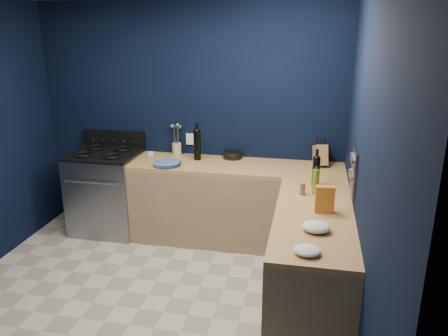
% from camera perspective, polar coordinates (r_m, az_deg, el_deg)
% --- Properties ---
extents(floor, '(3.50, 3.50, 0.02)m').
position_cam_1_polar(floor, '(4.12, -10.82, -17.41)').
color(floor, '#BCB6A4').
rests_on(floor, ground).
extents(wall_back, '(3.50, 0.02, 2.60)m').
position_cam_1_polar(wall_back, '(5.13, -4.37, 6.17)').
color(wall_back, black).
rests_on(wall_back, ground).
extents(wall_right, '(0.02, 3.50, 2.60)m').
position_cam_1_polar(wall_right, '(3.27, 17.58, -1.67)').
color(wall_right, black).
rests_on(wall_right, ground).
extents(cab_back, '(2.30, 0.63, 0.86)m').
position_cam_1_polar(cab_back, '(4.96, 1.57, -4.76)').
color(cab_back, '#9A805B').
rests_on(cab_back, floor).
extents(top_back, '(2.30, 0.63, 0.04)m').
position_cam_1_polar(top_back, '(4.81, 1.61, 0.19)').
color(top_back, olive).
rests_on(top_back, cab_back).
extents(cab_right, '(0.63, 1.67, 0.86)m').
position_cam_1_polar(cab_right, '(3.87, 11.05, -12.14)').
color(cab_right, '#9A805B').
rests_on(cab_right, floor).
extents(top_right, '(0.63, 1.67, 0.04)m').
position_cam_1_polar(top_right, '(3.67, 11.48, -6.06)').
color(top_right, olive).
rests_on(top_right, cab_right).
extents(gas_range, '(0.76, 0.66, 0.92)m').
position_cam_1_polar(gas_range, '(5.39, -14.71, -3.12)').
color(gas_range, gray).
rests_on(gas_range, floor).
extents(oven_door, '(0.59, 0.02, 0.42)m').
position_cam_1_polar(oven_door, '(5.14, -16.21, -4.46)').
color(oven_door, black).
rests_on(oven_door, gas_range).
extents(cooktop, '(0.76, 0.66, 0.03)m').
position_cam_1_polar(cooktop, '(5.24, -15.12, 1.73)').
color(cooktop, black).
rests_on(cooktop, gas_range).
extents(backguard, '(0.76, 0.06, 0.20)m').
position_cam_1_polar(backguard, '(5.48, -13.85, 3.66)').
color(backguard, black).
rests_on(backguard, gas_range).
extents(spice_panel, '(0.02, 0.28, 0.38)m').
position_cam_1_polar(spice_panel, '(3.83, 16.28, -0.59)').
color(spice_panel, gray).
rests_on(spice_panel, wall_right).
extents(wall_outlet, '(0.09, 0.02, 0.13)m').
position_cam_1_polar(wall_outlet, '(5.16, -4.38, 3.73)').
color(wall_outlet, white).
rests_on(wall_outlet, wall_back).
extents(plate_stack, '(0.34, 0.34, 0.04)m').
position_cam_1_polar(plate_stack, '(4.81, -7.36, 0.54)').
color(plate_stack, '#39499D').
rests_on(plate_stack, top_back).
extents(ramekin, '(0.09, 0.09, 0.03)m').
position_cam_1_polar(ramekin, '(5.24, -9.42, 1.88)').
color(ramekin, white).
rests_on(ramekin, top_back).
extents(utensil_crock, '(0.12, 0.12, 0.14)m').
position_cam_1_polar(utensil_crock, '(5.19, -6.06, 2.47)').
color(utensil_crock, beige).
rests_on(utensil_crock, top_back).
extents(wine_bottle_back, '(0.10, 0.10, 0.33)m').
position_cam_1_polar(wine_bottle_back, '(4.94, -3.46, 2.93)').
color(wine_bottle_back, black).
rests_on(wine_bottle_back, top_back).
extents(lemon_basket, '(0.27, 0.27, 0.08)m').
position_cam_1_polar(lemon_basket, '(5.03, 1.12, 1.73)').
color(lemon_basket, black).
rests_on(lemon_basket, top_back).
extents(knife_block, '(0.18, 0.28, 0.27)m').
position_cam_1_polar(knife_block, '(4.86, 12.23, 1.60)').
color(knife_block, olive).
rests_on(knife_block, top_back).
extents(wine_bottle_right, '(0.07, 0.07, 0.28)m').
position_cam_1_polar(wine_bottle_right, '(4.22, 11.70, -0.51)').
color(wine_bottle_right, black).
rests_on(wine_bottle_right, top_right).
extents(oil_bottle, '(0.07, 0.07, 0.23)m').
position_cam_1_polar(oil_bottle, '(4.03, 11.64, -1.76)').
color(oil_bottle, olive).
rests_on(oil_bottle, top_right).
extents(spice_jar_near, '(0.07, 0.07, 0.11)m').
position_cam_1_polar(spice_jar_near, '(4.02, 10.03, -2.66)').
color(spice_jar_near, olive).
rests_on(spice_jar_near, top_right).
extents(spice_jar_far, '(0.05, 0.05, 0.09)m').
position_cam_1_polar(spice_jar_far, '(3.91, 12.09, -3.53)').
color(spice_jar_far, olive).
rests_on(spice_jar_far, top_right).
extents(crouton_bag, '(0.16, 0.08, 0.22)m').
position_cam_1_polar(crouton_bag, '(3.67, 12.77, -3.93)').
color(crouton_bag, '#B61E2A').
rests_on(crouton_bag, top_right).
extents(towel_front, '(0.25, 0.23, 0.07)m').
position_cam_1_polar(towel_front, '(3.35, 11.73, -7.40)').
color(towel_front, white).
rests_on(towel_front, top_right).
extents(towel_end, '(0.23, 0.22, 0.06)m').
position_cam_1_polar(towel_end, '(3.04, 10.59, -10.34)').
color(towel_end, white).
rests_on(towel_end, top_right).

